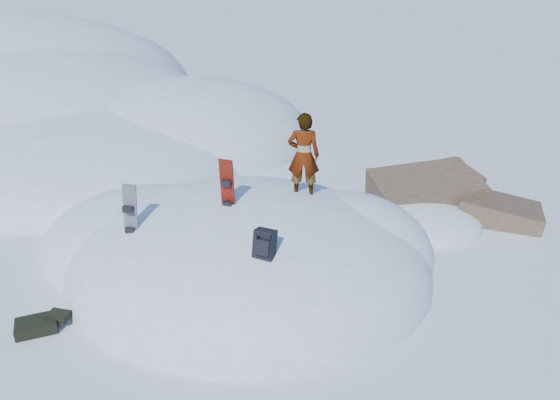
# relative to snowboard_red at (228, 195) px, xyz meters

# --- Properties ---
(ground) EXTENTS (120.00, 120.00, 0.00)m
(ground) POSITION_rel_snowboard_red_xyz_m (0.27, 0.22, -1.65)
(ground) COLOR silver
(ground) RESTS_ON ground
(snow_mound) EXTENTS (8.00, 6.00, 3.00)m
(snow_mound) POSITION_rel_snowboard_red_xyz_m (0.10, 0.46, -1.65)
(snow_mound) COLOR white
(snow_mound) RESTS_ON ground
(snow_ridge) EXTENTS (21.50, 18.50, 6.40)m
(snow_ridge) POSITION_rel_snowboard_red_xyz_m (-10.16, 10.06, -1.65)
(snow_ridge) COLOR white
(snow_ridge) RESTS_ON ground
(rock_outcrop) EXTENTS (4.68, 4.41, 1.68)m
(rock_outcrop) POSITION_rel_snowboard_red_xyz_m (3.99, 3.23, -1.64)
(rock_outcrop) COLOR brown
(rock_outcrop) RESTS_ON ground
(snowboard_red) EXTENTS (0.28, 0.20, 1.41)m
(snowboard_red) POSITION_rel_snowboard_red_xyz_m (0.00, 0.00, 0.00)
(snowboard_red) COLOR #AC1B09
(snowboard_red) RESTS_ON snow_mound
(snowboard_dark) EXTENTS (0.27, 0.23, 1.35)m
(snowboard_dark) POSITION_rel_snowboard_red_xyz_m (-1.58, -0.66, -0.30)
(snowboard_dark) COLOR black
(snowboard_dark) RESTS_ON snow_mound
(backpack) EXTENTS (0.39, 0.43, 0.53)m
(backpack) POSITION_rel_snowboard_red_xyz_m (0.89, -1.29, -0.19)
(backpack) COLOR black
(backpack) RESTS_ON snow_mound
(gear_pile) EXTENTS (0.86, 0.70, 0.23)m
(gear_pile) POSITION_rel_snowboard_red_xyz_m (-2.69, -2.06, -1.54)
(gear_pile) COLOR black
(gear_pile) RESTS_ON ground
(person) EXTENTS (0.62, 0.43, 1.64)m
(person) POSITION_rel_snowboard_red_xyz_m (1.24, 0.90, 0.49)
(person) COLOR slate
(person) RESTS_ON snow_mound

